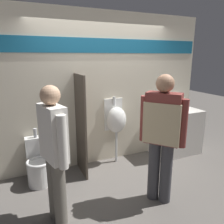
{
  "coord_description": "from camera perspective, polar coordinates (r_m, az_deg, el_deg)",
  "views": [
    {
      "loc": [
        -1.42,
        -3.03,
        1.95
      ],
      "look_at": [
        0.0,
        0.17,
        1.05
      ],
      "focal_mm": 35.0,
      "sensor_mm": 36.0,
      "label": 1
    }
  ],
  "objects": [
    {
      "name": "sink_counter",
      "position": [
        4.66,
        16.34,
        -5.01
      ],
      "size": [
        0.96,
        0.56,
        0.9
      ],
      "color": "silver",
      "rests_on": "ground_plane"
    },
    {
      "name": "person_with_lanyard",
      "position": [
        2.59,
        -14.89,
        -9.66
      ],
      "size": [
        0.28,
        0.56,
        1.66
      ],
      "rotation": [
        0.0,
        0.0,
        1.81
      ],
      "color": "#666056",
      "rests_on": "ground_plane"
    },
    {
      "name": "ground_plane",
      "position": [
        3.87,
        1.06,
        -15.81
      ],
      "size": [
        16.0,
        16.0,
        0.0
      ],
      "primitive_type": "plane",
      "color": "#5B5651"
    },
    {
      "name": "person_in_vest",
      "position": [
        2.91,
        12.99,
        -4.83
      ],
      "size": [
        0.46,
        0.5,
        1.74
      ],
      "rotation": [
        0.0,
        0.0,
        2.26
      ],
      "color": "#3D3D42",
      "rests_on": "ground_plane"
    },
    {
      "name": "toilet",
      "position": [
        3.7,
        -18.52,
        -13.13
      ],
      "size": [
        0.39,
        0.55,
        0.84
      ],
      "color": "white",
      "rests_on": "ground_plane"
    },
    {
      "name": "sink_basin",
      "position": [
        4.53,
        15.84,
        1.13
      ],
      "size": [
        0.44,
        0.44,
        0.25
      ],
      "color": "white",
      "rests_on": "sink_counter"
    },
    {
      "name": "divider_near_counter",
      "position": [
        3.62,
        -8.14,
        -3.6
      ],
      "size": [
        0.03,
        0.56,
        1.68
      ],
      "color": "#4C4238",
      "rests_on": "ground_plane"
    },
    {
      "name": "urinal_near_counter",
      "position": [
        3.98,
        1.06,
        -2.05
      ],
      "size": [
        0.38,
        0.3,
        1.23
      ],
      "color": "silver",
      "rests_on": "ground_plane"
    },
    {
      "name": "display_wall",
      "position": [
        3.94,
        -2.54,
        5.83
      ],
      "size": [
        4.02,
        0.07,
        2.7
      ],
      "color": "beige",
      "rests_on": "ground_plane"
    },
    {
      "name": "cell_phone",
      "position": [
        4.27,
        14.76,
        -0.29
      ],
      "size": [
        0.07,
        0.14,
        0.01
      ],
      "color": "#B7B7BC",
      "rests_on": "sink_counter"
    }
  ]
}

